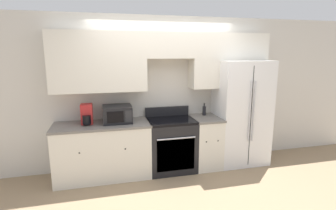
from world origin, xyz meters
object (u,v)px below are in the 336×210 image
Objects in this scene: oven_range at (171,144)px; microwave at (117,114)px; refrigerator at (241,112)px; bottle at (204,110)px.

microwave reaches higher than oven_range.
refrigerator is 4.10× the size of microwave.
bottle is (0.65, 0.15, 0.53)m from oven_range.
bottle is at bearing 169.75° from refrigerator.
microwave is at bearing 176.83° from oven_range.
bottle is at bearing 13.10° from oven_range.
oven_range is 1.05m from microwave.
oven_range is 1.39m from refrigerator.
refrigerator is 8.39× the size of bottle.
bottle reaches higher than oven_range.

